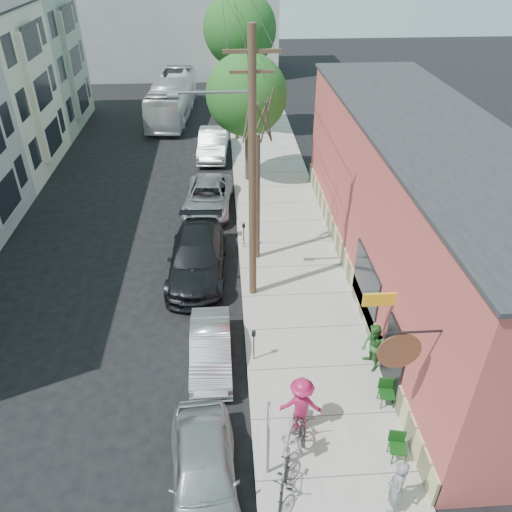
{
  "coord_description": "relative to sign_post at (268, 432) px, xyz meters",
  "views": [
    {
      "loc": [
        1.5,
        -11.77,
        12.47
      ],
      "look_at": [
        2.62,
        4.86,
        1.5
      ],
      "focal_mm": 35.0,
      "sensor_mm": 36.0,
      "label": 1
    }
  ],
  "objects": [
    {
      "name": "end_cap_building",
      "position": [
        -4.35,
        45.74,
        4.17
      ],
      "size": [
        18.0,
        8.0,
        12.0
      ],
      "primitive_type": "cube",
      "color": "#A7A8A3",
      "rests_on": "ground"
    },
    {
      "name": "patio_chair_a",
      "position": [
        3.84,
        2.08,
        -1.24
      ],
      "size": [
        0.57,
        0.57,
        0.88
      ],
      "primitive_type": null,
      "rotation": [
        0.0,
        0.0,
        -0.15
      ],
      "color": "#113E11",
      "rests_on": "sidewalk"
    },
    {
      "name": "tree_leafy_mid",
      "position": [
        0.45,
        18.9,
        3.21
      ],
      "size": [
        4.36,
        4.36,
        7.07
      ],
      "color": "#44392C",
      "rests_on": "sidewalk"
    },
    {
      "name": "cyclist_bike",
      "position": [
        1.07,
        1.42,
        -1.21
      ],
      "size": [
        0.65,
        1.82,
        0.95
      ],
      "primitive_type": "imported",
      "rotation": [
        0.0,
        0.0,
        0.01
      ],
      "color": "black",
      "rests_on": "sidewalk"
    },
    {
      "name": "parked_bike_a",
      "position": [
        0.37,
        -0.58,
        -1.2
      ],
      "size": [
        0.89,
        1.68,
        0.97
      ],
      "primitive_type": "imported",
      "rotation": [
        0.0,
        0.0,
        -0.28
      ],
      "color": "black",
      "rests_on": "sidewalk"
    },
    {
      "name": "sign_post",
      "position": [
        0.0,
        0.0,
        0.0
      ],
      "size": [
        0.07,
        0.45,
        2.8
      ],
      "color": "slate",
      "rests_on": "sidewalk"
    },
    {
      "name": "cyclist",
      "position": [
        1.07,
        1.42,
        -0.74
      ],
      "size": [
        1.31,
        0.87,
        1.89
      ],
      "primitive_type": "imported",
      "rotation": [
        0.0,
        0.0,
        3.0
      ],
      "color": "#9D1644",
      "rests_on": "sidewalk"
    },
    {
      "name": "bus",
      "position": [
        -4.71,
        31.37,
        -0.35
      ],
      "size": [
        3.34,
        10.82,
        2.97
      ],
      "primitive_type": "imported",
      "rotation": [
        0.0,
        0.0,
        -0.08
      ],
      "color": "white",
      "rests_on": "ground"
    },
    {
      "name": "tree_leafy_far",
      "position": [
        0.45,
        26.92,
        5.18
      ],
      "size": [
        4.76,
        4.76,
        9.25
      ],
      "color": "#44392C",
      "rests_on": "sidewalk"
    },
    {
      "name": "car_4",
      "position": [
        -1.55,
        23.04,
        -1.0
      ],
      "size": [
        2.04,
        5.13,
        1.66
      ],
      "primitive_type": "imported",
      "rotation": [
        0.0,
        0.0,
        -0.06
      ],
      "color": "#ADB2B5",
      "rests_on": "ground"
    },
    {
      "name": "parked_bike_b",
      "position": [
        0.69,
        0.75,
        -1.22
      ],
      "size": [
        1.06,
        1.86,
        0.92
      ],
      "primitive_type": "imported",
      "rotation": [
        0.0,
        0.0,
        -0.27
      ],
      "color": "gray",
      "rests_on": "sidewalk"
    },
    {
      "name": "patron_green",
      "position": [
        3.76,
        3.63,
        -0.8
      ],
      "size": [
        0.85,
        0.99,
        1.76
      ],
      "primitive_type": "imported",
      "rotation": [
        0.0,
        0.0,
        -1.33
      ],
      "color": "#2D6729",
      "rests_on": "sidewalk"
    },
    {
      "name": "patio_chair_b",
      "position": [
        3.6,
        0.19,
        -1.24
      ],
      "size": [
        0.59,
        0.59,
        0.88
      ],
      "primitive_type": null,
      "rotation": [
        0.0,
        0.0,
        -0.21
      ],
      "color": "#113E11",
      "rests_on": "sidewalk"
    },
    {
      "name": "car_0",
      "position": [
        -1.68,
        -0.3,
        -1.09
      ],
      "size": [
        2.06,
        4.49,
        1.49
      ],
      "primitive_type": "imported",
      "rotation": [
        0.0,
        0.0,
        0.07
      ],
      "color": "#9CA0A3",
      "rests_on": "ground"
    },
    {
      "name": "car_1",
      "position": [
        -1.55,
        4.33,
        -1.19
      ],
      "size": [
        1.41,
        3.9,
        1.28
      ],
      "primitive_type": "imported",
      "rotation": [
        0.0,
        0.0,
        0.01
      ],
      "color": "#B2B6BA",
      "rests_on": "ground"
    },
    {
      "name": "patron_grey",
      "position": [
        3.05,
        -1.2,
        -0.79
      ],
      "size": [
        0.57,
        0.73,
        1.78
      ],
      "primitive_type": "imported",
      "rotation": [
        0.0,
        0.0,
        -1.81
      ],
      "color": "slate",
      "rests_on": "sidewalk"
    },
    {
      "name": "utility_pole_far",
      "position": [
        0.1,
        25.82,
        3.51
      ],
      "size": [
        1.8,
        0.28,
        10.0
      ],
      "color": "#503A28",
      "rests_on": "sidewalk"
    },
    {
      "name": "parking_meter_near",
      "position": [
        -0.1,
        4.27,
        -0.85
      ],
      "size": [
        0.14,
        0.14,
        1.24
      ],
      "color": "slate",
      "rests_on": "sidewalk"
    },
    {
      "name": "tree_bare",
      "position": [
        0.45,
        10.62,
        1.15
      ],
      "size": [
        0.24,
        0.24,
        5.67
      ],
      "color": "#44392C",
      "rests_on": "sidewalk"
    },
    {
      "name": "ground",
      "position": [
        -2.35,
        3.74,
        -1.83
      ],
      "size": [
        120.0,
        120.0,
        0.0
      ],
      "primitive_type": "plane",
      "color": "black"
    },
    {
      "name": "car_3",
      "position": [
        -1.79,
        15.58,
        -1.12
      ],
      "size": [
        2.77,
        5.28,
        1.42
      ],
      "primitive_type": "imported",
      "rotation": [
        0.0,
        0.0,
        -0.08
      ],
      "color": "#919498",
      "rests_on": "ground"
    },
    {
      "name": "car_2",
      "position": [
        -2.15,
        9.66,
        -1.0
      ],
      "size": [
        2.58,
        5.83,
        1.66
      ],
      "primitive_type": "imported",
      "rotation": [
        0.0,
        0.0,
        -0.04
      ],
      "color": "black",
      "rests_on": "ground"
    },
    {
      "name": "sidewalk",
      "position": [
        1.9,
        14.74,
        -1.76
      ],
      "size": [
        4.5,
        58.0,
        0.15
      ],
      "primitive_type": "cube",
      "color": "#A7A59B",
      "rests_on": "ground"
    },
    {
      "name": "parking_meter_far",
      "position": [
        -0.1,
        11.42,
        -0.85
      ],
      "size": [
        0.14,
        0.14,
        1.24
      ],
      "color": "slate",
      "rests_on": "sidewalk"
    },
    {
      "name": "cafe_building",
      "position": [
        6.64,
        8.73,
        1.47
      ],
      "size": [
        6.6,
        20.2,
        6.61
      ],
      "color": "#B84844",
      "rests_on": "ground"
    },
    {
      "name": "utility_pole_near",
      "position": [
        0.04,
        8.01,
        3.58
      ],
      "size": [
        3.57,
        0.28,
        10.0
      ],
      "color": "#503A28",
      "rests_on": "sidewalk"
    }
  ]
}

